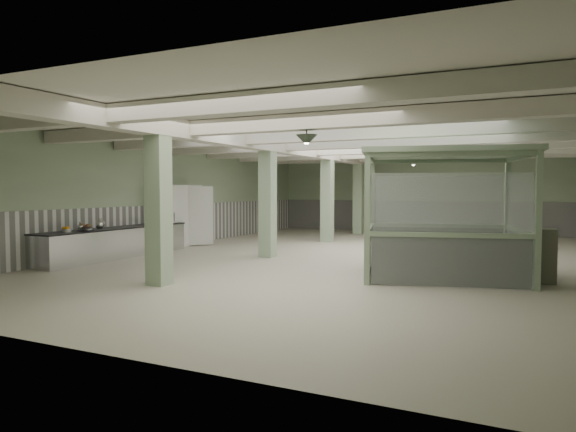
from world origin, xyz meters
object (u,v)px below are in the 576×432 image
at_px(prep_counter, 116,242).
at_px(walkin_cooler, 176,216).
at_px(filing_cabinet, 546,256).
at_px(guard_booth, 444,193).

xyz_separation_m(prep_counter, walkin_cooler, (-0.08, 3.00, 0.64)).
xyz_separation_m(prep_counter, filing_cabinet, (11.54, 0.91, 0.13)).
height_order(prep_counter, walkin_cooler, walkin_cooler).
xyz_separation_m(walkin_cooler, filing_cabinet, (11.62, -2.09, -0.51)).
bearing_deg(walkin_cooler, guard_booth, -13.32).
relative_size(prep_counter, walkin_cooler, 2.28).
bearing_deg(prep_counter, guard_booth, 4.69).
bearing_deg(walkin_cooler, filing_cabinet, -10.19).
bearing_deg(filing_cabinet, guard_booth, -179.77).
relative_size(walkin_cooler, guard_booth, 0.56).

